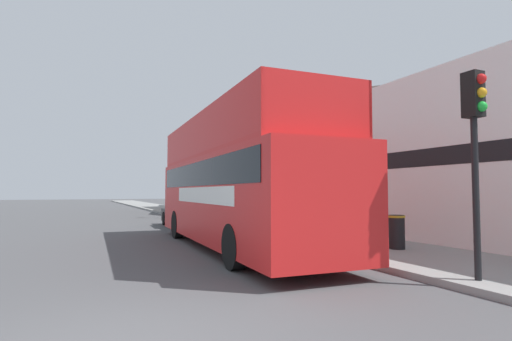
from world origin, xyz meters
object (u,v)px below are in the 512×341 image
Objects in this scene: lamp_post_nearest at (327,138)px; litter_bin at (397,231)px; traffic_signal at (475,127)px; lamp_post_second at (231,159)px; tour_bus at (234,190)px; parked_car_ahead_of_bus at (185,214)px; lamp_post_third at (184,168)px.

lamp_post_nearest reaches higher than litter_bin.
traffic_signal reaches higher than litter_bin.
traffic_signal is 0.84× the size of lamp_post_second.
lamp_post_nearest is 1.00× the size of lamp_post_second.
litter_bin is (1.57, 3.65, -2.30)m from traffic_signal.
tour_bus is 2.86× the size of traffic_signal.
tour_bus is at bearing 141.11° from litter_bin.
traffic_signal is at bearing -113.28° from litter_bin.
litter_bin is at bearing -70.66° from parked_car_ahead_of_bus.
tour_bus is 14.21m from lamp_post_third.
tour_bus is 7.08m from traffic_signal.
lamp_post_third is (-0.08, 16.05, 0.00)m from lamp_post_nearest.
traffic_signal is at bearing -89.07° from lamp_post_nearest.
tour_bus is 2.40× the size of lamp_post_second.
lamp_post_second is (2.16, 5.96, 1.49)m from tour_bus.
litter_bin is at bearing 66.72° from traffic_signal.
lamp_post_third is (1.49, 6.02, 2.65)m from parked_car_ahead_of_bus.
lamp_post_nearest is 16.05m from lamp_post_third.
tour_bus is 6.51m from lamp_post_second.
lamp_post_third reaches higher than lamp_post_second.
lamp_post_nearest is 8.02m from lamp_post_second.
lamp_post_second reaches higher than traffic_signal.
lamp_post_nearest is (1.57, -10.03, 2.65)m from parked_car_ahead_of_bus.
parked_car_ahead_of_bus is 10.49m from lamp_post_nearest.
litter_bin is (1.64, -0.94, -2.65)m from lamp_post_nearest.
lamp_post_third is (-0.15, 20.64, 0.35)m from traffic_signal.
litter_bin is at bearing -36.50° from tour_bus.
parked_car_ahead_of_bus is 4.71× the size of litter_bin.
parked_car_ahead_of_bus is 14.89m from traffic_signal.
lamp_post_second reaches higher than litter_bin.
lamp_post_third reaches higher than traffic_signal.
tour_bus reaches higher than litter_bin.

